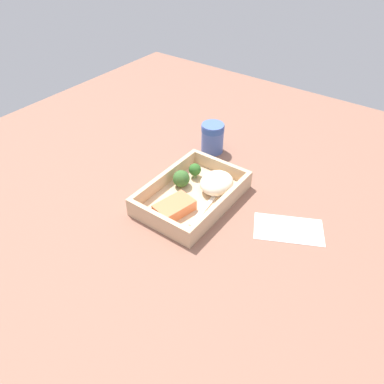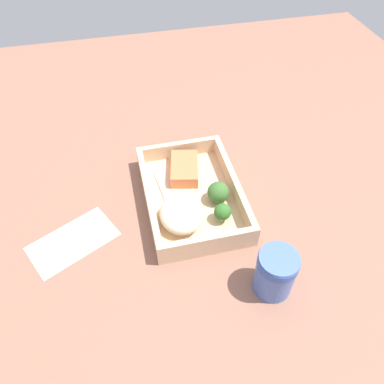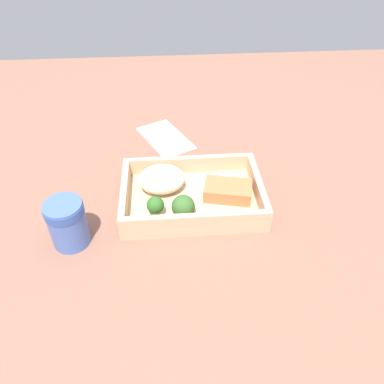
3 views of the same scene
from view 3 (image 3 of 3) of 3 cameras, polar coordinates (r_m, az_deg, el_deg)
ground_plane at (r=76.22cm, az=-0.00°, el=-2.11°), size 160.00×160.00×2.00cm
takeout_tray at (r=75.15cm, az=-0.00°, el=-1.22°), size 27.49×18.82×1.20cm
tray_rim at (r=73.54cm, az=-0.00°, el=0.20°), size 27.49×18.82×3.69cm
salmon_fillet at (r=74.41cm, az=5.50°, el=0.08°), size 10.29×7.63×2.77cm
mashed_potatoes at (r=75.81cm, az=-4.63°, el=1.99°), size 9.38×8.17×4.71cm
broccoli_floret_1 at (r=69.92cm, az=-5.61°, el=-2.04°), size 3.31×3.31×4.12cm
broccoli_floret_2 at (r=69.51cm, az=-1.35°, el=-2.26°), size 4.42×4.42×4.50cm
fork at (r=78.41cm, az=-0.46°, el=1.66°), size 15.89×3.33×0.44cm
paper_cup at (r=68.02cm, az=-18.51°, el=-4.25°), size 6.72×6.72×8.97cm
receipt_slip at (r=94.83cm, az=-4.08°, el=8.25°), size 15.02×18.14×0.24cm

